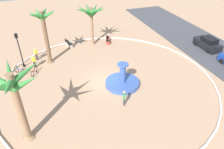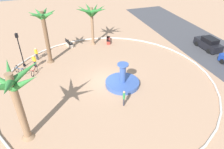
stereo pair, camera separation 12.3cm
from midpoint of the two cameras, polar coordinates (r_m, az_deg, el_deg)
ground_plane at (r=23.03m, az=-1.02°, el=-1.79°), size 80.00×80.00×0.00m
plaza_curb at (r=22.98m, az=-1.02°, el=-1.59°), size 22.92×22.92×0.20m
street_asphalt at (r=31.02m, az=28.15°, el=3.91°), size 48.00×8.00×0.03m
fountain at (r=22.29m, az=2.98°, el=-2.09°), size 3.58×3.58×2.57m
palm_tree_near_fountain at (r=25.70m, az=-17.75°, el=12.73°), size 3.29×3.25×6.59m
palm_tree_by_curb at (r=15.70m, az=-24.64°, el=-4.60°), size 4.48×4.04×6.23m
palm_tree_mid_plaza at (r=29.63m, az=-5.43°, el=15.92°), size 4.33×4.29×5.61m
bench_east at (r=30.94m, az=-11.36°, el=8.04°), size 1.67×0.87×1.00m
bench_west at (r=31.47m, az=-0.92°, el=9.15°), size 1.68×0.98×1.00m
lamppost at (r=26.61m, az=-23.53°, el=6.75°), size 0.32×0.32×4.35m
bicycle_red_frame at (r=26.34m, az=-23.45°, el=1.07°), size 1.16×1.35×0.94m
bicycle_by_lamppost at (r=25.59m, az=-20.08°, el=0.91°), size 1.60×0.75×0.94m
person_cyclist_helmet at (r=28.24m, az=-19.61°, el=5.44°), size 0.41×0.40×1.65m
person_cyclist_photo at (r=26.69m, az=-20.09°, el=3.59°), size 0.37×0.43×1.60m
person_pedestrian_stroll at (r=19.44m, az=3.42°, el=-6.16°), size 0.51×0.30×1.63m
parked_car_leftmost at (r=32.39m, az=24.64°, el=7.60°), size 4.03×1.97×1.67m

